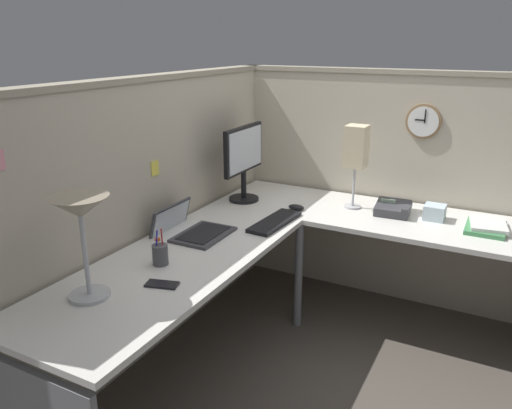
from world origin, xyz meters
The scene contains 17 objects.
ground_plane centered at (0.00, 0.00, 0.00)m, with size 6.80×6.80×0.00m, color #4C443D.
cubicle_wall_back centered at (-0.36, 0.87, 0.79)m, with size 2.57×0.12×1.58m.
cubicle_wall_right centered at (0.87, -0.27, 0.79)m, with size 0.12×2.37×1.58m.
desk centered at (-0.15, -0.05, 0.63)m, with size 2.35×2.15×0.73m.
monitor centered at (0.32, 0.64, 1.02)m, with size 0.46×0.20×0.50m.
laptop centered at (-0.35, 0.62, 0.75)m, with size 0.34×0.38×0.22m.
keyboard centered at (0.01, 0.26, 0.74)m, with size 0.43×0.14×0.02m, color black.
computer_mouse centered at (0.30, 0.25, 0.75)m, with size 0.06×0.10×0.03m, color black.
desk_lamp_dome centered at (-1.14, 0.57, 1.09)m, with size 0.24×0.24×0.44m.
pen_cup centered at (-0.75, 0.51, 0.78)m, with size 0.08×0.08×0.18m.
cell_phone centered at (-0.92, 0.36, 0.73)m, with size 0.07×0.14×0.01m, color black.
office_phone centered at (0.50, -0.32, 0.77)m, with size 0.20×0.22×0.11m.
book_stack centered at (0.48, -0.85, 0.75)m, with size 0.30×0.23×0.04m.
desk_lamp_paper centered at (0.52, -0.05, 1.11)m, with size 0.13×0.13×0.53m.
tissue_box centered at (0.53, -0.56, 0.78)m, with size 0.12×0.12×0.09m, color silver.
wall_clock centered at (0.82, -0.39, 1.27)m, with size 0.04×0.22×0.22m.
pinned_note_leftmost centered at (-0.36, 0.82, 1.09)m, with size 0.06×0.00×0.08m, color #EAD84C.
Camera 1 is at (-2.48, -0.92, 1.77)m, focal length 35.18 mm.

